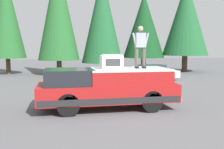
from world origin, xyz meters
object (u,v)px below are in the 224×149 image
pickup_truck (107,88)px  compressor_unit (111,62)px  parked_car_white (151,72)px  person_on_truck_bed (140,46)px

pickup_truck → compressor_unit: compressor_unit is taller
compressor_unit → parked_car_white: bearing=-28.6°
pickup_truck → compressor_unit: 1.07m
parked_car_white → person_on_truck_bed: bearing=157.9°
parked_car_white → compressor_unit: bearing=151.4°
person_on_truck_bed → parked_car_white: 9.66m
compressor_unit → person_on_truck_bed: (-0.09, -1.17, 0.62)m
person_on_truck_bed → parked_car_white: person_on_truck_bed is taller
pickup_truck → person_on_truck_bed: size_ratio=3.28×
person_on_truck_bed → pickup_truck: bearing=84.0°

